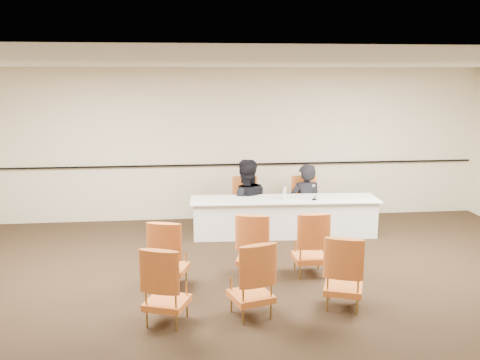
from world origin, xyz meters
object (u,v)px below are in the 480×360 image
object	(u,v)px
panelist_main	(305,209)
panelist_second_chair	(245,203)
microphone	(315,193)
aud_chair_front_mid	(254,244)
water_bottle	(285,193)
aud_chair_back_left	(167,284)
aud_chair_back_right	(344,271)
panel_table	(284,217)
panelist_second	(245,208)
drinking_glass	(284,197)
panelist_main_chair	(305,202)
coffee_cup	(318,197)
aud_chair_front_left	(169,253)
aud_chair_front_right	(310,243)
aud_chair_back_mid	(251,278)

from	to	relation	value
panelist_main	panelist_second_chair	xyz separation A→B (m)	(-1.14, 0.05, 0.12)
microphone	aud_chair_front_mid	distance (m)	2.24
water_bottle	aud_chair_back_left	xyz separation A→B (m)	(-2.02, -3.26, -0.31)
panelist_second_chair	aud_chair_back_right	bearing A→B (deg)	-75.11
panel_table	panelist_second	xyz separation A→B (m)	(-0.64, 0.55, 0.05)
panelist_main	panelist_second	world-z (taller)	panelist_second
panel_table	aud_chair_back_left	size ratio (longest dim) A/B	3.54
drinking_glass	panel_table	bearing A→B (deg)	72.44
panelist_main_chair	water_bottle	xyz separation A→B (m)	(-0.51, -0.52, 0.31)
coffee_cup	panel_table	bearing A→B (deg)	162.85
panel_table	panelist_main_chair	size ratio (longest dim) A/B	3.54
water_bottle	aud_chair_front_left	size ratio (longest dim) A/B	0.24
panelist_second_chair	aud_chair_front_mid	world-z (taller)	same
aud_chair_front_left	panelist_second_chair	bearing A→B (deg)	79.71
panelist_main	aud_chair_front_left	distance (m)	3.68
panelist_main	aud_chair_back_right	size ratio (longest dim) A/B	1.82
panelist_main	aud_chair_front_mid	size ratio (longest dim) A/B	1.82
panelist_main_chair	aud_chair_back_left	distance (m)	4.55
panelist_second_chair	aud_chair_front_mid	xyz separation A→B (m)	(-0.18, -2.48, 0.00)
panelist_main	aud_chair_front_mid	distance (m)	2.76
microphone	aud_chair_front_mid	world-z (taller)	aud_chair_front_mid
panelist_second_chair	aud_chair_front_right	size ratio (longest dim) A/B	1.00
coffee_cup	aud_chair_front_mid	xyz separation A→B (m)	(-1.39, -1.75, -0.26)
panelist_second	aud_chair_back_left	bearing A→B (deg)	68.37
water_bottle	aud_chair_back_mid	world-z (taller)	aud_chair_back_mid
aud_chair_back_left	microphone	bearing A→B (deg)	71.65
aud_chair_front_mid	aud_chair_front_right	bearing A→B (deg)	12.73
panel_table	aud_chair_front_left	xyz separation A→B (m)	(-2.02, -2.18, 0.14)
panelist_main	aud_chair_front_right	xyz separation A→B (m)	(-0.50, -2.44, 0.12)
panelist_second	drinking_glass	world-z (taller)	panelist_second
aud_chair_back_left	aud_chair_back_right	xyz separation A→B (m)	(2.17, 0.19, 0.00)
panelist_second	water_bottle	size ratio (longest dim) A/B	8.05
panelist_second_chair	drinking_glass	size ratio (longest dim) A/B	9.50
aud_chair_back_mid	drinking_glass	bearing A→B (deg)	55.27
panel_table	aud_chair_back_left	world-z (taller)	aud_chair_back_left
panel_table	microphone	distance (m)	0.71
water_bottle	drinking_glass	distance (m)	0.08
panel_table	panelist_second	size ratio (longest dim) A/B	1.81
water_bottle	coffee_cup	size ratio (longest dim) A/B	1.92
panelist_second	coffee_cup	distance (m)	1.45
panelist_second	aud_chair_back_right	bearing A→B (deg)	100.39
microphone	aud_chair_back_mid	xyz separation A→B (m)	(-1.54, -3.06, -0.33)
aud_chair_front_left	aud_chair_back_right	bearing A→B (deg)	-6.55
panel_table	aud_chair_front_right	distance (m)	1.95
coffee_cup	aud_chair_back_right	world-z (taller)	aud_chair_back_right
drinking_glass	aud_chair_front_left	size ratio (longest dim) A/B	0.11
aud_chair_front_right	panel_table	bearing A→B (deg)	90.10
microphone	panelist_main	bearing A→B (deg)	97.40
aud_chair_back_mid	panelist_main	bearing A→B (deg)	50.59
panelist_second_chair	water_bottle	distance (m)	0.91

